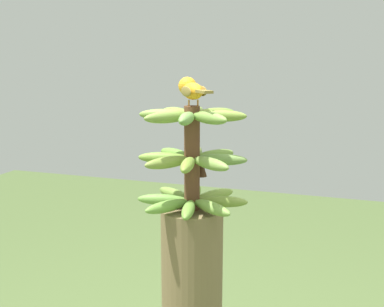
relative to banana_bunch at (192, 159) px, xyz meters
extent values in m
cylinder|color=brown|center=(0.00, 0.00, 0.00)|extent=(0.05, 0.05, 0.32)
ellipsoid|color=olive|center=(-0.08, 0.05, -0.13)|extent=(0.15, 0.11, 0.04)
ellipsoid|color=#78A13A|center=(-0.09, -0.02, -0.13)|extent=(0.16, 0.07, 0.04)
ellipsoid|color=olive|center=(-0.05, -0.08, -0.13)|extent=(0.11, 0.15, 0.04)
ellipsoid|color=#6FA243|center=(0.02, -0.09, -0.13)|extent=(0.07, 0.16, 0.04)
ellipsoid|color=#70A141|center=(0.08, -0.05, -0.13)|extent=(0.15, 0.11, 0.04)
ellipsoid|color=#6D9B3B|center=(0.09, 0.02, -0.13)|extent=(0.16, 0.07, 0.04)
ellipsoid|color=#789F45|center=(0.05, 0.08, -0.13)|extent=(0.11, 0.15, 0.04)
ellipsoid|color=olive|center=(-0.02, 0.09, -0.13)|extent=(0.07, 0.16, 0.04)
ellipsoid|color=olive|center=(-0.07, 0.05, 0.00)|extent=(0.15, 0.12, 0.04)
ellipsoid|color=olive|center=(-0.09, -0.02, 0.00)|extent=(0.16, 0.06, 0.04)
ellipsoid|color=#6B9F3A|center=(-0.05, -0.07, 0.00)|extent=(0.12, 0.15, 0.04)
ellipsoid|color=olive|center=(0.02, -0.09, 0.00)|extent=(0.06, 0.16, 0.04)
ellipsoid|color=olive|center=(0.07, -0.05, 0.00)|extent=(0.15, 0.12, 0.04)
ellipsoid|color=olive|center=(0.09, 0.02, 0.00)|extent=(0.16, 0.06, 0.04)
ellipsoid|color=#7E9E4A|center=(0.05, 0.07, 0.00)|extent=(0.12, 0.15, 0.04)
ellipsoid|color=olive|center=(-0.02, 0.09, 0.00)|extent=(0.06, 0.16, 0.04)
ellipsoid|color=olive|center=(-0.07, 0.05, 0.13)|extent=(0.15, 0.12, 0.04)
ellipsoid|color=olive|center=(-0.08, -0.01, 0.13)|extent=(0.16, 0.06, 0.04)
ellipsoid|color=olive|center=(-0.05, -0.07, 0.13)|extent=(0.12, 0.15, 0.04)
ellipsoid|color=#7A9D42|center=(0.01, -0.08, 0.13)|extent=(0.06, 0.16, 0.04)
ellipsoid|color=olive|center=(0.07, -0.05, 0.13)|extent=(0.15, 0.12, 0.04)
ellipsoid|color=#6F9D4B|center=(0.08, 0.01, 0.13)|extent=(0.16, 0.06, 0.04)
ellipsoid|color=olive|center=(0.05, 0.07, 0.13)|extent=(0.12, 0.15, 0.04)
ellipsoid|color=olive|center=(-0.01, 0.08, 0.13)|extent=(0.06, 0.16, 0.04)
cone|color=#4C2D1E|center=(-0.05, 0.01, -0.03)|extent=(0.04, 0.04, 0.06)
cylinder|color=#C68933|center=(-0.02, 0.01, 0.17)|extent=(0.00, 0.01, 0.02)
cylinder|color=#C68933|center=(0.00, -0.01, 0.17)|extent=(0.01, 0.01, 0.02)
ellipsoid|color=orange|center=(-0.01, 0.00, 0.20)|extent=(0.11, 0.10, 0.05)
ellipsoid|color=olive|center=(-0.02, 0.02, 0.20)|extent=(0.06, 0.06, 0.03)
ellipsoid|color=olive|center=(0.01, -0.01, 0.20)|extent=(0.06, 0.06, 0.03)
cube|color=olive|center=(0.05, 0.05, 0.21)|extent=(0.07, 0.06, 0.01)
sphere|color=gold|center=(-0.04, -0.03, 0.22)|extent=(0.06, 0.06, 0.06)
sphere|color=black|center=(-0.03, -0.05, 0.22)|extent=(0.01, 0.01, 0.01)
cone|color=orange|center=(-0.07, -0.05, 0.22)|extent=(0.04, 0.04, 0.02)
camera|label=1|loc=(1.30, 0.43, 0.28)|focal=43.41mm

